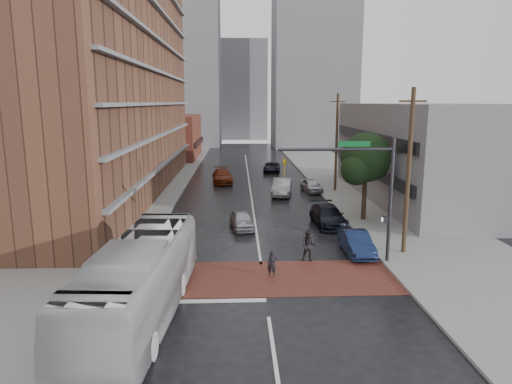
{
  "coord_description": "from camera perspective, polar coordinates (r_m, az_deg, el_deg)",
  "views": [
    {
      "loc": [
        -1.27,
        -22.28,
        9.16
      ],
      "look_at": [
        -0.14,
        6.3,
        3.5
      ],
      "focal_mm": 32.0,
      "sensor_mm": 36.0,
      "label": 1
    }
  ],
  "objects": [
    {
      "name": "transit_bus",
      "position": [
        20.33,
        -14.36,
        -10.63
      ],
      "size": [
        3.7,
        12.52,
        3.44
      ],
      "primitive_type": "imported",
      "rotation": [
        0.0,
        0.0,
        -0.07
      ],
      "color": "#B9B9BB",
      "rests_on": "ground"
    },
    {
      "name": "suv_travel",
      "position": [
        60.87,
        2.0,
        3.14
      ],
      "size": [
        2.66,
        4.82,
        1.28
      ],
      "primitive_type": "imported",
      "rotation": [
        0.0,
        0.0,
        -0.12
      ],
      "color": "black",
      "rests_on": "ground"
    },
    {
      "name": "storefront_west",
      "position": [
        77.23,
        -10.32,
        6.81
      ],
      "size": [
        8.0,
        16.0,
        7.0
      ],
      "primitive_type": "cube",
      "color": "brown",
      "rests_on": "ground"
    },
    {
      "name": "car_travel_c",
      "position": [
        52.71,
        -4.23,
        2.02
      ],
      "size": [
        2.65,
        5.56,
        1.56
      ],
      "primitive_type": "imported",
      "rotation": [
        0.0,
        0.0,
        0.09
      ],
      "color": "#65200B",
      "rests_on": "ground"
    },
    {
      "name": "street_tree",
      "position": [
        35.95,
        13.58,
        3.81
      ],
      "size": [
        4.2,
        4.1,
        6.9
      ],
      "color": "#332319",
      "rests_on": "ground"
    },
    {
      "name": "utility_pole_far",
      "position": [
        47.53,
        10.03,
        6.17
      ],
      "size": [
        1.6,
        0.26,
        10.0
      ],
      "color": "#473321",
      "rests_on": "ground"
    },
    {
      "name": "car_parked_near",
      "position": [
        28.71,
        12.44,
        -6.24
      ],
      "size": [
        1.51,
        4.2,
        1.38
      ],
      "primitive_type": "imported",
      "rotation": [
        0.0,
        0.0,
        0.01
      ],
      "color": "#132044",
      "rests_on": "ground"
    },
    {
      "name": "car_travel_b",
      "position": [
        45.47,
        3.27,
        0.62
      ],
      "size": [
        2.56,
        5.24,
        1.66
      ],
      "primitive_type": "imported",
      "rotation": [
        0.0,
        0.0,
        -0.17
      ],
      "color": "#999AA0",
      "rests_on": "ground"
    },
    {
      "name": "distant_tower_east",
      "position": [
        95.91,
        7.2,
        16.39
      ],
      "size": [
        16.0,
        14.0,
        36.0
      ],
      "primitive_type": "cube",
      "color": "slate",
      "rests_on": "ground"
    },
    {
      "name": "distant_tower_center",
      "position": [
        117.32,
        -1.69,
        12.57
      ],
      "size": [
        12.0,
        10.0,
        24.0
      ],
      "primitive_type": "cube",
      "color": "slate",
      "rests_on": "ground"
    },
    {
      "name": "signal_mast",
      "position": [
        26.16,
        13.56,
        1.14
      ],
      "size": [
        6.5,
        0.3,
        7.2
      ],
      "color": "#2D2D33",
      "rests_on": "ground"
    },
    {
      "name": "pedestrian_a",
      "position": [
        24.5,
        2.03,
        -8.97
      ],
      "size": [
        0.56,
        0.4,
        1.43
      ],
      "primitive_type": "imported",
      "rotation": [
        0.0,
        0.0,
        -0.12
      ],
      "color": "black",
      "rests_on": "ground"
    },
    {
      "name": "utility_pole_near",
      "position": [
        28.43,
        18.53,
        2.48
      ],
      "size": [
        1.6,
        0.26,
        10.0
      ],
      "color": "#473321",
      "rests_on": "ground"
    },
    {
      "name": "sidewalk_east",
      "position": [
        49.81,
        12.63,
        0.41
      ],
      "size": [
        9.0,
        90.0,
        0.15
      ],
      "primitive_type": "cube",
      "color": "gray",
      "rests_on": "ground"
    },
    {
      "name": "apartment_block",
      "position": [
        48.24,
        -18.33,
        16.41
      ],
      "size": [
        10.0,
        44.0,
        28.0
      ],
      "primitive_type": "cube",
      "color": "brown",
      "rests_on": "ground"
    },
    {
      "name": "sidewalk_west",
      "position": [
        49.22,
        -14.22,
        0.21
      ],
      "size": [
        9.0,
        90.0,
        0.15
      ],
      "primitive_type": "cube",
      "color": "gray",
      "rests_on": "ground"
    },
    {
      "name": "pedestrian_b",
      "position": [
        26.89,
        6.59,
        -6.71
      ],
      "size": [
        1.05,
        0.91,
        1.85
      ],
      "primitive_type": "imported",
      "rotation": [
        0.0,
        0.0,
        -0.26
      ],
      "color": "black",
      "rests_on": "ground"
    },
    {
      "name": "car_parked_mid",
      "position": [
        34.81,
        9.01,
        -2.94
      ],
      "size": [
        2.4,
        5.24,
        1.49
      ],
      "primitive_type": "imported",
      "rotation": [
        0.0,
        0.0,
        0.06
      ],
      "color": "black",
      "rests_on": "ground"
    },
    {
      "name": "crosswalk",
      "position": [
        24.58,
        0.87,
        -10.66
      ],
      "size": [
        14.0,
        5.0,
        0.02
      ],
      "primitive_type": "cube",
      "color": "maroon",
      "rests_on": "ground"
    },
    {
      "name": "building_east",
      "position": [
        46.1,
        20.49,
        4.69
      ],
      "size": [
        11.0,
        26.0,
        9.0
      ],
      "primitive_type": "cube",
      "color": "slate",
      "rests_on": "ground"
    },
    {
      "name": "distant_tower_west",
      "position": [
        101.31,
        -9.81,
        14.9
      ],
      "size": [
        18.0,
        16.0,
        32.0
      ],
      "primitive_type": "cube",
      "color": "slate",
      "rests_on": "ground"
    },
    {
      "name": "car_travel_a",
      "position": [
        33.56,
        -1.81,
        -3.52
      ],
      "size": [
        2.05,
        3.94,
        1.28
      ],
      "primitive_type": "imported",
      "rotation": [
        0.0,
        0.0,
        0.15
      ],
      "color": "#A8AAB0",
      "rests_on": "ground"
    },
    {
      "name": "ground",
      "position": [
        24.12,
        0.94,
        -11.12
      ],
      "size": [
        160.0,
        160.0,
        0.0
      ],
      "primitive_type": "plane",
      "color": "black",
      "rests_on": "ground"
    },
    {
      "name": "car_parked_far",
      "position": [
        47.49,
        6.94,
        0.82
      ],
      "size": [
        2.17,
        4.14,
        1.34
      ],
      "primitive_type": "imported",
      "rotation": [
        0.0,
        0.0,
        0.15
      ],
      "color": "#B0B2B8",
      "rests_on": "ground"
    }
  ]
}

